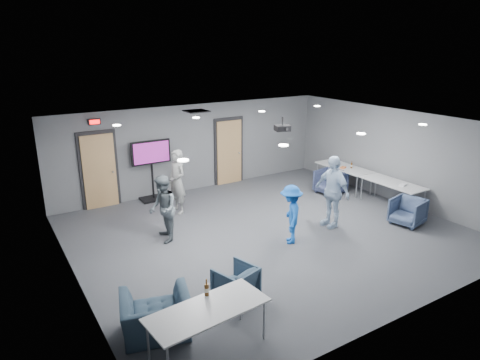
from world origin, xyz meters
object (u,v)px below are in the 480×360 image
person_b (163,209)px  person_d (291,214)px  chair_right_a (331,182)px  bottle_front (207,289)px  table_right_b (393,184)px  person_a (177,182)px  table_front_left (208,311)px  table_right_a (344,168)px  tv_stand (152,167)px  chair_front_a (236,282)px  person_c (332,191)px  projector (282,128)px  bottle_right (352,166)px  chair_front_b (156,316)px  chair_right_c (408,211)px

person_b → person_d: bearing=70.0°
chair_right_a → bottle_front: size_ratio=2.86×
table_right_b → bottle_front: bearing=107.8°
person_a → table_front_left: bearing=-27.4°
table_right_a → tv_stand: (-5.54, 2.25, 0.33)m
bottle_front → tv_stand: (1.55, 6.43, 0.19)m
person_a → chair_right_a: 4.82m
person_b → chair_front_a: 2.98m
person_c → projector: size_ratio=4.22×
bottle_right → person_b: bearing=-177.1°
table_right_a → table_right_b: bearing=-180.0°
person_a → table_right_a: 5.41m
table_right_b → table_front_left: size_ratio=0.97×
person_d → bottle_front: person_d is taller
person_b → table_front_left: person_b is taller
person_a → table_front_left: size_ratio=0.93×
chair_front_b → projector: size_ratio=2.46×
table_right_b → tv_stand: 6.93m
chair_right_a → bottle_right: bottle_right is taller
table_right_a → bottle_right: size_ratio=8.31×
chair_right_a → table_right_b: size_ratio=0.44×
person_d → chair_front_a: (-2.28, -1.30, -0.39)m
person_b → tv_stand: bearing=177.4°
person_a → table_right_b: size_ratio=0.96×
table_right_a → tv_stand: 5.99m
person_d → table_right_a: size_ratio=0.73×
chair_right_c → table_right_b: bearing=136.3°
person_b → person_d: 2.97m
chair_front_b → table_right_a: 8.63m
table_front_left → chair_front_a: bearing=37.2°
projector → chair_front_b: bearing=-130.7°
person_d → chair_front_a: person_d is taller
table_front_left → bottle_right: 8.47m
table_front_left → person_b: bearing=71.8°
chair_front_a → table_right_b: table_right_b is taller
chair_front_a → table_front_left: size_ratio=0.36×
chair_right_c → tv_stand: tv_stand is taller
projector → chair_right_a: bearing=31.6°
bottle_right → tv_stand: (-5.62, 2.49, 0.21)m
person_b → tv_stand: 2.93m
bottle_front → table_front_left: bearing=-115.4°
table_front_left → bottle_right: bottle_right is taller
person_a → tv_stand: (-0.21, 1.33, 0.14)m
bottle_right → tv_stand: 6.15m
person_c → chair_front_b: person_c is taller
chair_right_a → bottle_front: 7.63m
person_a → chair_right_c: 6.10m
chair_right_a → person_b: bearing=-97.0°
person_c → chair_front_b: (-5.38, -1.77, -0.57)m
chair_front_a → person_c: bearing=-174.1°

